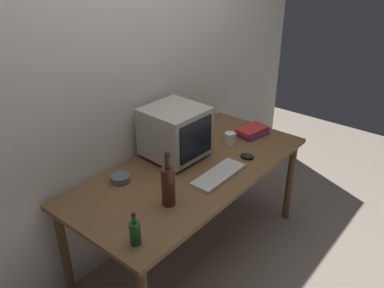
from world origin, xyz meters
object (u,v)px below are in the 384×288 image
Objects in this scene: computer_mouse at (247,156)px; mug at (230,138)px; keyboard at (219,175)px; book_stack at (253,131)px; crt_monitor at (175,132)px; bottle_short at (135,232)px; cd_spindle at (120,179)px; bottle_tall at (168,185)px.

mug is at bearing 49.19° from computer_mouse.
keyboard is 0.32m from computer_mouse.
book_stack is at bearing -14.20° from mug.
crt_monitor is at bearing 112.01° from computer_mouse.
computer_mouse is 0.83× the size of mug.
bottle_short is 0.60m from cd_spindle.
bottle_tall reaches higher than cd_spindle.
cd_spindle is at bearing 134.45° from computer_mouse.
mug is at bearing 165.80° from book_stack.
bottle_tall is at bearing -142.78° from crt_monitor.
bottle_tall reaches higher than computer_mouse.
crt_monitor is 0.53m from computer_mouse.
book_stack is (0.67, 0.15, 0.02)m from keyboard.
crt_monitor is 4.01× the size of computer_mouse.
bottle_short is (-1.10, -0.03, 0.05)m from computer_mouse.
bottle_short is at bearing -165.02° from bottle_tall.
bottle_tall is (-0.43, 0.05, 0.12)m from keyboard.
bottle_short is (-0.80, -0.44, -0.12)m from crt_monitor.
bottle_short is (-0.36, -0.10, -0.06)m from bottle_tall.
crt_monitor is 3.34× the size of cd_spindle.
keyboard is 3.50× the size of mug.
book_stack is 2.19× the size of mug.
bottle_tall is at bearing 14.98° from bottle_short.
mug is 1.00× the size of cd_spindle.
bottle_short is 1.61× the size of cd_spindle.
keyboard is 0.63m from cd_spindle.
bottle_short is at bearing -168.28° from mug.
bottle_tall is at bearing -174.90° from book_stack.
computer_mouse is 0.52× the size of bottle_short.
mug is at bearing 10.35° from bottle_tall.
bottle_tall reaches higher than bottle_short.
bottle_tall is at bearing 172.78° from keyboard.
mug is (0.41, -0.18, -0.15)m from crt_monitor.
keyboard is at bearing -45.45° from cd_spindle.
mug is (0.11, 0.22, 0.03)m from computer_mouse.
cd_spindle is at bearing 92.53° from bottle_tall.
bottle_tall is (-0.75, 0.07, 0.11)m from computer_mouse.
keyboard is at bearing -6.94° from bottle_tall.
cd_spindle is at bearing 134.27° from keyboard.
book_stack is at bearing 5.10° from bottle_tall.
crt_monitor is 0.57m from bottle_tall.
crt_monitor reaches higher than bottle_tall.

